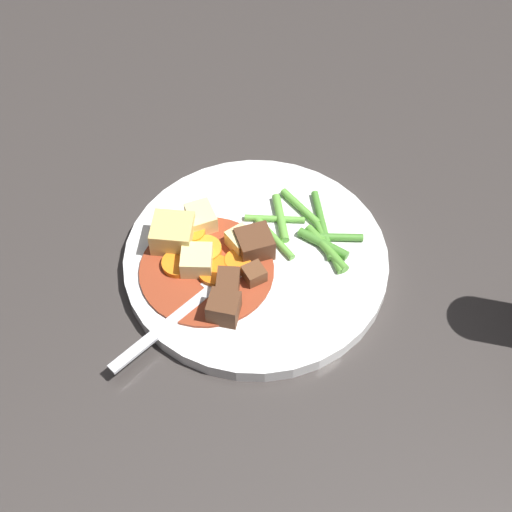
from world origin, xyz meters
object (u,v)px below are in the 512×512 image
meat_chunk_0 (255,244)px  meat_chunk_1 (228,285)px  potato_chunk_2 (196,258)px  meat_chunk_3 (254,275)px  meat_chunk_2 (224,308)px  fork (191,306)px  carrot_slice_0 (206,251)px  carrot_slice_3 (193,235)px  potato_chunk_1 (201,219)px  potato_chunk_3 (241,242)px  carrot_slice_1 (238,262)px  dinner_plate (256,261)px  carrot_slice_2 (178,264)px  carrot_slice_4 (215,272)px  potato_chunk_0 (173,234)px

meat_chunk_0 → meat_chunk_1: size_ratio=1.18×
potato_chunk_2 → meat_chunk_3: (-0.05, 0.03, -0.00)m
meat_chunk_2 → fork: size_ratio=0.17×
carrot_slice_0 → carrot_slice_3: carrot_slice_3 is taller
potato_chunk_1 → meat_chunk_2: size_ratio=1.11×
potato_chunk_3 → fork: bearing=41.9°
carrot_slice_1 → meat_chunk_2: size_ratio=0.91×
dinner_plate → meat_chunk_0: bearing=-94.1°
carrot_slice_2 → carrot_slice_4: (-0.03, 0.02, -0.00)m
dinner_plate → meat_chunk_3: size_ratio=13.65×
carrot_slice_1 → carrot_slice_2: 0.06m
carrot_slice_1 → potato_chunk_0: potato_chunk_0 is taller
carrot_slice_3 → carrot_slice_4: size_ratio=0.74×
meat_chunk_3 → fork: 0.07m
carrot_slice_1 → carrot_slice_4: size_ratio=0.74×
meat_chunk_2 → meat_chunk_3: 0.05m
meat_chunk_2 → carrot_slice_4: bearing=-93.4°
carrot_slice_1 → potato_chunk_2: potato_chunk_2 is taller
potato_chunk_1 → potato_chunk_2: (0.01, 0.05, 0.00)m
potato_chunk_1 → meat_chunk_2: bearing=88.6°
potato_chunk_3 → meat_chunk_2: size_ratio=0.89×
dinner_plate → meat_chunk_3: bearing=71.7°
potato_chunk_1 → fork: potato_chunk_1 is taller
carrot_slice_0 → meat_chunk_1: (-0.01, 0.05, 0.01)m
meat_chunk_0 → carrot_slice_0: bearing=-11.0°
potato_chunk_0 → fork: bearing=90.9°
potato_chunk_1 → meat_chunk_1: bearing=95.0°
carrot_slice_1 → potato_chunk_1: 0.06m
meat_chunk_2 → potato_chunk_1: bearing=-91.4°
carrot_slice_2 → carrot_slice_3: 0.04m
potato_chunk_0 → potato_chunk_2: potato_chunk_0 is taller
carrot_slice_2 → carrot_slice_4: 0.04m
potato_chunk_1 → fork: size_ratio=0.19×
carrot_slice_1 → carrot_slice_3: (0.03, -0.04, 0.00)m
carrot_slice_3 → potato_chunk_1: 0.02m
potato_chunk_0 → potato_chunk_2: 0.03m
meat_chunk_3 → carrot_slice_1: bearing=-63.0°
dinner_plate → fork: 0.08m
potato_chunk_2 → meat_chunk_3: bearing=147.7°
potato_chunk_3 → carrot_slice_2: bearing=6.3°
carrot_slice_4 → potato_chunk_2: 0.02m
potato_chunk_0 → potato_chunk_1: potato_chunk_0 is taller
carrot_slice_2 → meat_chunk_3: 0.07m
fork → carrot_slice_2: bearing=-86.9°
potato_chunk_2 → carrot_slice_2: bearing=-6.3°
potato_chunk_3 → meat_chunk_0: 0.01m
carrot_slice_1 → carrot_slice_3: size_ratio=1.00×
potato_chunk_0 → meat_chunk_2: bearing=106.9°
carrot_slice_1 → potato_chunk_2: 0.04m
carrot_slice_2 → meat_chunk_1: 0.06m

